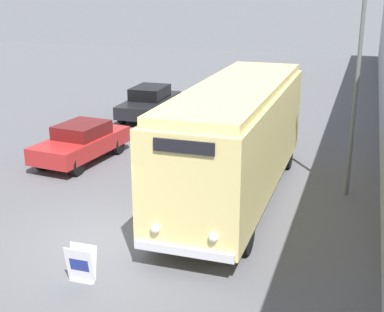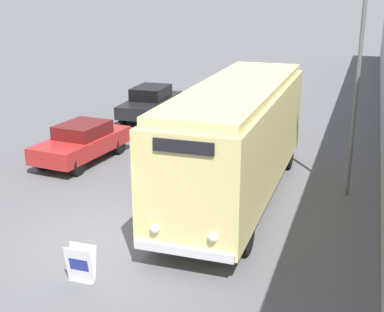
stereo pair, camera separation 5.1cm
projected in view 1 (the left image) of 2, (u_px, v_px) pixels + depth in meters
ground_plane at (103, 241)px, 13.50m from camera, size 80.00×80.00×0.00m
vintage_bus at (237, 136)px, 15.60m from camera, size 2.44×9.53×3.48m
sign_board at (81, 265)px, 11.57m from camera, size 0.65×0.32×0.84m
streetlamp at (360, 52)px, 15.14m from camera, size 0.36×0.36×6.75m
parked_car_near at (81, 142)px, 19.35m from camera, size 2.12×4.21×1.41m
parked_car_mid at (149, 102)px, 25.84m from camera, size 1.85×4.59×1.48m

